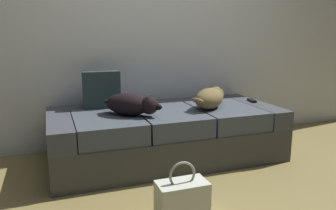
% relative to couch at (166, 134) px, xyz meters
% --- Properties ---
extents(ground_plane, '(10.00, 10.00, 0.00)m').
position_rel_couch_xyz_m(ground_plane, '(0.00, -0.95, -0.23)').
color(ground_plane, olive).
extents(back_wall, '(6.40, 0.10, 2.80)m').
position_rel_couch_xyz_m(back_wall, '(0.00, 0.60, 1.17)').
color(back_wall, silver).
rests_on(back_wall, ground).
extents(couch, '(2.07, 0.95, 0.47)m').
position_rel_couch_xyz_m(couch, '(0.00, 0.00, 0.00)').
color(couch, '#3D3F3C').
rests_on(couch, ground).
extents(dog_dark, '(0.48, 0.44, 0.19)m').
position_rel_couch_xyz_m(dog_dark, '(-0.35, -0.11, 0.33)').
color(dog_dark, black).
rests_on(dog_dark, couch).
extents(dog_tan, '(0.47, 0.46, 0.19)m').
position_rel_couch_xyz_m(dog_tan, '(0.41, -0.08, 0.33)').
color(dog_tan, olive).
rests_on(dog_tan, couch).
extents(tv_remote, '(0.07, 0.16, 0.02)m').
position_rel_couch_xyz_m(tv_remote, '(0.94, 0.04, 0.25)').
color(tv_remote, black).
rests_on(tv_remote, couch).
extents(throw_pillow, '(0.35, 0.14, 0.34)m').
position_rel_couch_xyz_m(throw_pillow, '(-0.54, 0.28, 0.41)').
color(throw_pillow, '#283A39').
rests_on(throw_pillow, couch).
extents(handbag, '(0.32, 0.18, 0.38)m').
position_rel_couch_xyz_m(handbag, '(-0.25, -1.02, -0.11)').
color(handbag, silver).
rests_on(handbag, ground).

